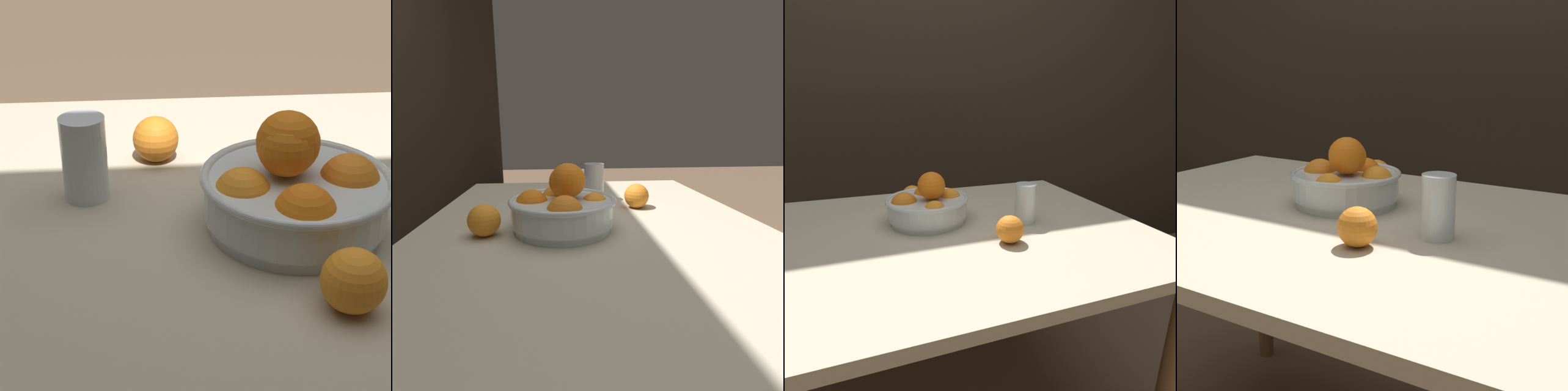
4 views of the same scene
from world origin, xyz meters
TOP-DOWN VIEW (x-y plane):
  - dining_table at (0.00, 0.00)m, footprint 1.24×0.87m
  - fruit_bowl at (0.00, 0.08)m, footprint 0.25×0.25m
  - juice_glass at (0.28, -0.03)m, footprint 0.06×0.06m
  - orange_loose_near_bowl at (-0.03, 0.25)m, footprint 0.07×0.07m
  - orange_loose_front at (0.18, -0.15)m, footprint 0.07×0.07m

SIDE VIEW (x-z plane):
  - dining_table at x=0.00m, z-range 0.28..0.99m
  - orange_loose_near_bowl at x=-0.03m, z-range 0.71..0.79m
  - orange_loose_front at x=0.18m, z-range 0.71..0.79m
  - fruit_bowl at x=0.00m, z-range 0.69..0.85m
  - juice_glass at x=0.28m, z-range 0.71..0.83m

